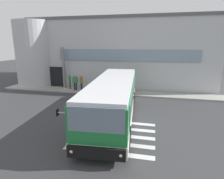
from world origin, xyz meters
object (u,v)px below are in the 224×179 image
at_px(passenger_by_doorway, 75,82).
at_px(passenger_at_curb_edge, 81,82).
at_px(passenger_near_column, 70,80).
at_px(bus_main_foreground, 114,99).
at_px(entry_support_column, 64,68).

xyz_separation_m(passenger_by_doorway, passenger_at_curb_edge, (0.70, -0.05, 0.00)).
bearing_deg(passenger_near_column, passenger_at_curb_edge, -20.36).
xyz_separation_m(passenger_near_column, passenger_by_doorway, (0.87, -0.54, 0.00)).
bearing_deg(bus_main_foreground, passenger_at_curb_edge, 127.42).
bearing_deg(passenger_near_column, passenger_by_doorway, -31.54).
distance_m(entry_support_column, passenger_near_column, 1.56).
bearing_deg(passenger_at_curb_edge, bus_main_foreground, -52.58).
bearing_deg(entry_support_column, bus_main_foreground, -44.96).
relative_size(passenger_near_column, passenger_at_curb_edge, 1.00).
xyz_separation_m(bus_main_foreground, passenger_at_curb_edge, (-4.79, 6.26, -0.25)).
height_order(bus_main_foreground, passenger_near_column, bus_main_foreground).
xyz_separation_m(entry_support_column, passenger_by_doorway, (1.67, -0.84, -1.31)).
distance_m(bus_main_foreground, passenger_near_column, 9.35).
relative_size(entry_support_column, passenger_near_column, 2.67).
bearing_deg(passenger_at_curb_edge, passenger_near_column, 159.64).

